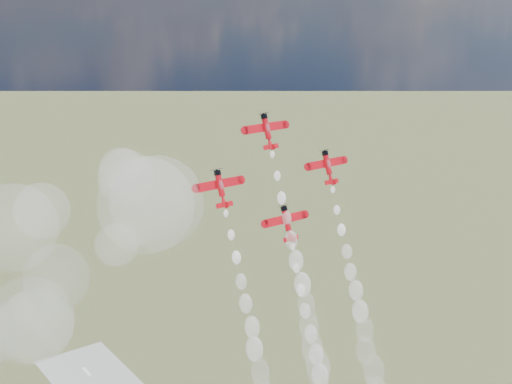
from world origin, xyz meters
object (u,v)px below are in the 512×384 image
object	(u,v)px
plane_left	(221,188)
plane_slot	(287,222)
plane_lead	(267,130)
plane_right	(328,166)

from	to	relation	value
plane_left	plane_slot	distance (m)	19.22
plane_left	plane_slot	xyz separation A→B (m)	(15.75, -4.01, -10.27)
plane_lead	plane_slot	xyz separation A→B (m)	(0.00, -8.01, -20.54)
plane_right	plane_lead	bearing A→B (deg)	165.72
plane_lead	plane_right	bearing A→B (deg)	-14.28
plane_left	plane_right	world-z (taller)	same
plane_right	plane_slot	size ratio (longest dim) A/B	1.00
plane_right	plane_left	bearing A→B (deg)	180.00
plane_left	plane_lead	bearing A→B (deg)	14.28
plane_right	plane_slot	bearing A→B (deg)	-165.72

